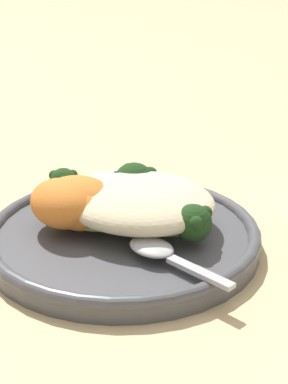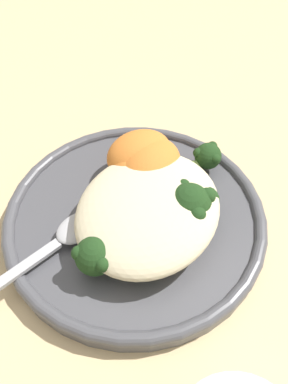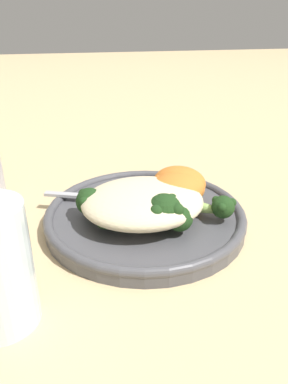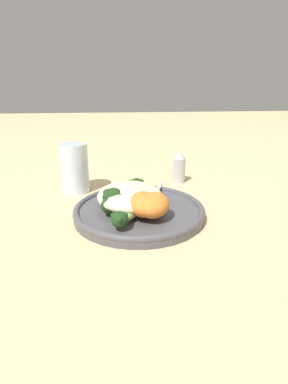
{
  "view_description": "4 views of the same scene",
  "coord_description": "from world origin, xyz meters",
  "px_view_note": "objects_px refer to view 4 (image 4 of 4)",
  "views": [
    {
      "loc": [
        0.25,
        -0.46,
        0.28
      ],
      "look_at": [
        0.02,
        0.01,
        0.05
      ],
      "focal_mm": 60.0,
      "sensor_mm": 36.0,
      "label": 1
    },
    {
      "loc": [
        0.19,
        0.11,
        0.3
      ],
      "look_at": [
        -0.01,
        0.0,
        0.03
      ],
      "focal_mm": 35.0,
      "sensor_mm": 36.0,
      "label": 2
    },
    {
      "loc": [
        0.08,
        0.4,
        0.25
      ],
      "look_at": [
        0.01,
        0.0,
        0.05
      ],
      "focal_mm": 35.0,
      "sensor_mm": 36.0,
      "label": 3
    },
    {
      "loc": [
        -0.51,
        0.04,
        0.24
      ],
      "look_at": [
        0.02,
        -0.01,
        0.04
      ],
      "focal_mm": 28.0,
      "sensor_mm": 36.0,
      "label": 4
    }
  ],
  "objects_px": {
    "broccoli_stalk_2": "(129,197)",
    "broccoli_stalk_3": "(118,199)",
    "broccoli_stalk_5": "(128,215)",
    "spoon": "(155,193)",
    "broccoli_stalk_1": "(124,193)",
    "quinoa_mound": "(130,196)",
    "sweet_potato_chunk_2": "(153,205)",
    "sweet_potato_chunk_0": "(152,203)",
    "water_glass": "(75,168)",
    "sweet_potato_chunk_1": "(144,204)",
    "salt_shaker": "(179,167)",
    "plate": "(137,211)",
    "broccoli_stalk_0": "(138,189)",
    "broccoli_stalk_4": "(119,205)"
  },
  "relations": [
    {
      "from": "broccoli_stalk_4",
      "to": "sweet_potato_chunk_2",
      "type": "xyz_separation_m",
      "value": [
        -0.03,
        -0.06,
        0.01
      ]
    },
    {
      "from": "broccoli_stalk_4",
      "to": "sweet_potato_chunk_0",
      "type": "bearing_deg",
      "value": 158.02
    },
    {
      "from": "sweet_potato_chunk_0",
      "to": "salt_shaker",
      "type": "distance_m",
      "value": 0.25
    },
    {
      "from": "plate",
      "to": "spoon",
      "type": "xyz_separation_m",
      "value": [
        0.05,
        -0.04,
        0.01
      ]
    },
    {
      "from": "plate",
      "to": "spoon",
      "type": "height_order",
      "value": "spoon"
    },
    {
      "from": "broccoli_stalk_1",
      "to": "salt_shaker",
      "type": "bearing_deg",
      "value": -83.67
    },
    {
      "from": "broccoli_stalk_1",
      "to": "broccoli_stalk_3",
      "type": "bearing_deg",
      "value": 124.57
    },
    {
      "from": "sweet_potato_chunk_0",
      "to": "water_glass",
      "type": "distance_m",
      "value": 0.24
    },
    {
      "from": "broccoli_stalk_2",
      "to": "broccoli_stalk_5",
      "type": "relative_size",
      "value": 0.78
    },
    {
      "from": "broccoli_stalk_4",
      "to": "spoon",
      "type": "bearing_deg",
      "value": -151.49
    },
    {
      "from": "sweet_potato_chunk_1",
      "to": "spoon",
      "type": "xyz_separation_m",
      "value": [
        0.09,
        -0.03,
        -0.02
      ]
    },
    {
      "from": "broccoli_stalk_1",
      "to": "broccoli_stalk_0",
      "type": "bearing_deg",
      "value": -107.32
    },
    {
      "from": "sweet_potato_chunk_1",
      "to": "spoon",
      "type": "height_order",
      "value": "sweet_potato_chunk_1"
    },
    {
      "from": "quinoa_mound",
      "to": "sweet_potato_chunk_2",
      "type": "height_order",
      "value": "sweet_potato_chunk_2"
    },
    {
      "from": "broccoli_stalk_0",
      "to": "water_glass",
      "type": "bearing_deg",
      "value": 42.29
    },
    {
      "from": "broccoli_stalk_2",
      "to": "broccoli_stalk_5",
      "type": "height_order",
      "value": "same"
    },
    {
      "from": "sweet_potato_chunk_0",
      "to": "broccoli_stalk_1",
      "type": "bearing_deg",
      "value": 34.59
    },
    {
      "from": "broccoli_stalk_2",
      "to": "broccoli_stalk_3",
      "type": "height_order",
      "value": "broccoli_stalk_3"
    },
    {
      "from": "spoon",
      "to": "water_glass",
      "type": "relative_size",
      "value": 0.94
    },
    {
      "from": "broccoli_stalk_0",
      "to": "broccoli_stalk_4",
      "type": "height_order",
      "value": "broccoli_stalk_0"
    },
    {
      "from": "quinoa_mound",
      "to": "spoon",
      "type": "bearing_deg",
      "value": -49.4
    },
    {
      "from": "quinoa_mound",
      "to": "sweet_potato_chunk_0",
      "type": "xyz_separation_m",
      "value": [
        -0.03,
        -0.04,
        -0.0
      ]
    },
    {
      "from": "broccoli_stalk_3",
      "to": "spoon",
      "type": "relative_size",
      "value": 0.96
    },
    {
      "from": "quinoa_mound",
      "to": "broccoli_stalk_2",
      "type": "relative_size",
      "value": 1.7
    },
    {
      "from": "sweet_potato_chunk_1",
      "to": "sweet_potato_chunk_2",
      "type": "distance_m",
      "value": 0.02
    },
    {
      "from": "broccoli_stalk_0",
      "to": "sweet_potato_chunk_1",
      "type": "xyz_separation_m",
      "value": [
        -0.09,
        -0.0,
        0.01
      ]
    },
    {
      "from": "broccoli_stalk_5",
      "to": "sweet_potato_chunk_1",
      "type": "relative_size",
      "value": 1.55
    },
    {
      "from": "broccoli_stalk_3",
      "to": "sweet_potato_chunk_0",
      "type": "height_order",
      "value": "broccoli_stalk_3"
    },
    {
      "from": "broccoli_stalk_2",
      "to": "sweet_potato_chunk_0",
      "type": "xyz_separation_m",
      "value": [
        -0.04,
        -0.04,
        0.01
      ]
    },
    {
      "from": "plate",
      "to": "broccoli_stalk_4",
      "type": "xyz_separation_m",
      "value": [
        -0.02,
        0.03,
        0.02
      ]
    },
    {
      "from": "broccoli_stalk_2",
      "to": "spoon",
      "type": "xyz_separation_m",
      "value": [
        0.04,
        -0.05,
        -0.01
      ]
    },
    {
      "from": "spoon",
      "to": "broccoli_stalk_0",
      "type": "bearing_deg",
      "value": 109.5
    },
    {
      "from": "broccoli_stalk_1",
      "to": "broccoli_stalk_2",
      "type": "relative_size",
      "value": 1.07
    },
    {
      "from": "broccoli_stalk_5",
      "to": "water_glass",
      "type": "distance_m",
      "value": 0.24
    },
    {
      "from": "broccoli_stalk_3",
      "to": "plate",
      "type": "bearing_deg",
      "value": -166.61
    },
    {
      "from": "sweet_potato_chunk_1",
      "to": "water_glass",
      "type": "relative_size",
      "value": 0.63
    },
    {
      "from": "broccoli_stalk_2",
      "to": "quinoa_mound",
      "type": "bearing_deg",
      "value": 127.37
    },
    {
      "from": "broccoli_stalk_5",
      "to": "sweet_potato_chunk_0",
      "type": "height_order",
      "value": "sweet_potato_chunk_0"
    },
    {
      "from": "broccoli_stalk_1",
      "to": "sweet_potato_chunk_0",
      "type": "distance_m",
      "value": 0.08
    },
    {
      "from": "broccoli_stalk_3",
      "to": "sweet_potato_chunk_2",
      "type": "height_order",
      "value": "same"
    },
    {
      "from": "broccoli_stalk_1",
      "to": "broccoli_stalk_3",
      "type": "relative_size",
      "value": 0.9
    },
    {
      "from": "broccoli_stalk_2",
      "to": "salt_shaker",
      "type": "distance_m",
      "value": 0.23
    },
    {
      "from": "broccoli_stalk_3",
      "to": "sweet_potato_chunk_0",
      "type": "relative_size",
      "value": 2.17
    },
    {
      "from": "quinoa_mound",
      "to": "broccoli_stalk_5",
      "type": "height_order",
      "value": "quinoa_mound"
    },
    {
      "from": "broccoli_stalk_5",
      "to": "spoon",
      "type": "distance_m",
      "value": 0.13
    },
    {
      "from": "broccoli_stalk_3",
      "to": "sweet_potato_chunk_1",
      "type": "bearing_deg",
      "value": 141.01
    },
    {
      "from": "broccoli_stalk_0",
      "to": "broccoli_stalk_4",
      "type": "distance_m",
      "value": 0.08
    },
    {
      "from": "plate",
      "to": "sweet_potato_chunk_2",
      "type": "bearing_deg",
      "value": -152.98
    },
    {
      "from": "broccoli_stalk_3",
      "to": "sweet_potato_chunk_1",
      "type": "height_order",
      "value": "same"
    },
    {
      "from": "broccoli_stalk_5",
      "to": "sweet_potato_chunk_1",
      "type": "height_order",
      "value": "sweet_potato_chunk_1"
    }
  ]
}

